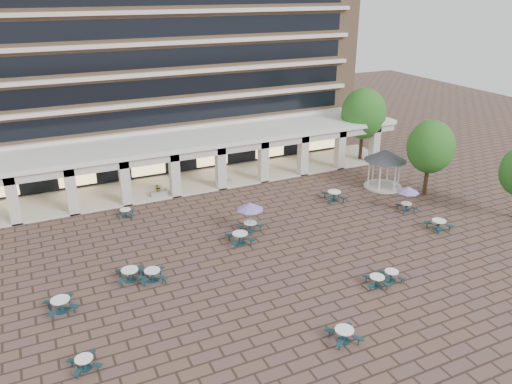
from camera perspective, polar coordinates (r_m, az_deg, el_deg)
ground at (r=34.22m, az=0.33°, el=-7.26°), size 120.00×120.00×0.00m
apartment_building at (r=53.98m, az=-11.89°, el=17.44°), size 40.00×15.50×25.20m
retail_arcade at (r=45.72m, az=-7.67°, el=4.51°), size 42.00×6.60×4.40m
picnic_table_0 at (r=26.43m, az=-19.03°, el=-17.95°), size 1.60×1.60×0.65m
picnic_table_1 at (r=27.03m, az=10.03°, el=-15.70°), size 1.78×1.78×0.75m
picnic_table_2 at (r=31.69m, az=13.65°, el=-9.78°), size 1.84×1.84×0.68m
picnic_table_3 at (r=39.85m, az=20.15°, el=-3.47°), size 1.81×1.81×0.78m
picnic_table_5 at (r=32.28m, az=-14.20°, el=-9.05°), size 1.90×1.90×0.79m
picnic_table_6 at (r=36.55m, az=-0.67°, el=-1.75°), size 2.01×2.01×2.32m
picnic_table_7 at (r=32.50m, az=15.21°, el=-9.11°), size 1.71×1.71×0.65m
picnic_table_8 at (r=30.71m, az=-21.41°, el=-11.84°), size 1.94×1.94×0.79m
picnic_table_9 at (r=31.98m, az=-11.75°, el=-9.19°), size 1.85×1.85×0.75m
picnic_table_10 at (r=35.51m, az=-1.83°, el=-5.19°), size 1.92×1.92×0.82m
picnic_table_11 at (r=41.85m, az=16.98°, el=0.18°), size 1.81×1.81×2.09m
picnic_table_12 at (r=40.80m, az=-14.68°, el=-2.27°), size 1.70×1.70×0.65m
picnic_table_13 at (r=42.89m, az=8.93°, el=-0.36°), size 2.22×2.22×0.85m
gazebo at (r=45.96m, az=14.57°, el=3.63°), size 3.80×3.80×3.53m
tree_east_a at (r=44.98m, az=19.33°, el=4.89°), size 3.98×3.98×6.63m
tree_east_c at (r=52.37m, az=12.19°, el=8.73°), size 4.53×4.53×7.55m
planter_left at (r=44.00m, az=-11.05°, el=0.03°), size 1.50×0.60×1.21m
planter_right at (r=45.61m, az=-3.74°, el=1.41°), size 1.50×0.92×1.36m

